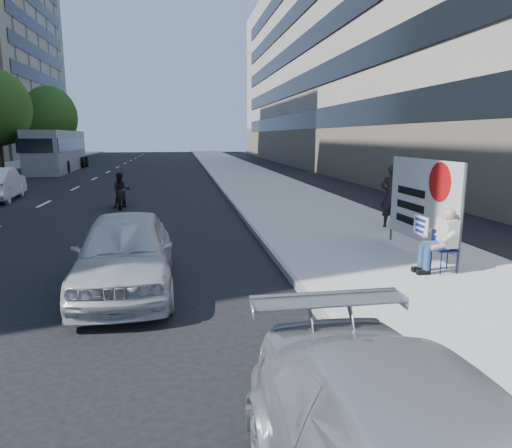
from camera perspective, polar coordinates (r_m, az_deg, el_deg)
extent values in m
plane|color=black|center=(7.18, -3.34, -12.54)|extent=(160.00, 160.00, 0.00)
cube|color=#ACAAA1|center=(27.11, 0.61, 5.03)|extent=(5.00, 120.00, 0.15)
cube|color=gray|center=(43.01, 16.04, 20.08)|extent=(14.00, 70.00, 20.00)
cylinder|color=#382616|center=(38.83, -29.24, 7.53)|extent=(0.30, 0.30, 2.97)
cylinder|color=#382616|center=(52.23, -24.07, 8.29)|extent=(0.30, 0.30, 2.62)
ellipsoid|color=#1F4612|center=(52.24, -24.37, 12.09)|extent=(5.40, 5.40, 6.21)
cylinder|color=#12174F|center=(9.75, 22.11, -4.65)|extent=(0.02, 0.02, 0.45)
cylinder|color=#12174F|center=(9.94, 23.89, -4.50)|extent=(0.02, 0.02, 0.45)
cylinder|color=#12174F|center=(10.05, 21.05, -4.13)|extent=(0.02, 0.02, 0.45)
cylinder|color=#12174F|center=(10.23, 22.79, -3.99)|extent=(0.02, 0.02, 0.45)
cube|color=#12174F|center=(9.93, 22.56, -2.98)|extent=(0.40, 0.40, 0.03)
cube|color=#12174F|center=(10.05, 22.07, -1.70)|extent=(0.40, 0.02, 0.40)
cylinder|color=navy|center=(9.72, 21.80, -2.70)|extent=(0.44, 0.17, 0.17)
cylinder|color=navy|center=(9.66, 20.58, -4.10)|extent=(0.14, 0.14, 0.46)
cube|color=black|center=(9.70, 20.17, -5.66)|extent=(0.26, 0.11, 0.10)
cylinder|color=navy|center=(9.88, 21.21, -2.44)|extent=(0.44, 0.17, 0.17)
cylinder|color=navy|center=(9.83, 20.01, -3.81)|extent=(0.14, 0.14, 0.46)
cube|color=black|center=(9.87, 19.60, -5.35)|extent=(0.26, 0.11, 0.10)
cube|color=beige|center=(9.87, 22.80, -1.02)|extent=(0.26, 0.42, 0.56)
sphere|color=tan|center=(9.81, 22.96, 1.09)|extent=(0.23, 0.23, 0.23)
ellipsoid|color=gray|center=(9.81, 23.07, 1.27)|extent=(0.22, 0.24, 0.19)
ellipsoid|color=gray|center=(9.78, 22.54, 0.68)|extent=(0.10, 0.14, 0.13)
cylinder|color=beige|center=(9.62, 22.94, -1.52)|extent=(0.30, 0.10, 0.25)
cylinder|color=tan|center=(9.55, 21.84, -2.63)|extent=(0.29, 0.09, 0.14)
cylinder|color=beige|center=(10.05, 21.69, -0.63)|extent=(0.26, 0.20, 0.32)
cylinder|color=tan|center=(10.12, 20.62, -1.06)|extent=(0.30, 0.21, 0.18)
cube|color=white|center=(10.19, 19.91, -0.19)|extent=(0.03, 0.55, 0.40)
imported|color=black|center=(14.24, 16.61, 3.36)|extent=(0.82, 0.74, 1.89)
cylinder|color=#4C4C4C|center=(9.90, 24.31, 0.61)|extent=(0.06, 0.06, 2.20)
cylinder|color=#4C4C4C|center=(12.48, 16.74, 3.06)|extent=(0.06, 0.06, 2.20)
cube|color=silver|center=(11.13, 20.05, 2.74)|extent=(0.04, 3.00, 1.90)
cylinder|color=#A50C0C|center=(10.47, 21.98, 4.88)|extent=(0.01, 0.84, 0.84)
cube|color=black|center=(11.54, 18.78, 3.84)|extent=(0.01, 1.30, 0.18)
cube|color=black|center=(11.58, 18.68, 2.12)|extent=(0.01, 1.30, 0.18)
cube|color=black|center=(11.64, 18.57, 0.42)|extent=(0.01, 1.30, 0.18)
imported|color=silver|center=(8.88, -16.03, -3.38)|extent=(1.86, 4.33, 1.46)
cylinder|color=black|center=(18.71, -16.67, 2.67)|extent=(0.20, 0.65, 0.64)
cylinder|color=black|center=(20.09, -16.18, 3.23)|extent=(0.20, 0.65, 0.64)
cube|color=black|center=(19.37, -16.46, 3.63)|extent=(0.39, 1.22, 0.35)
imported|color=black|center=(19.25, -16.52, 4.08)|extent=(0.75, 0.62, 1.42)
cube|color=gray|center=(41.56, -23.57, 8.36)|extent=(2.96, 12.09, 3.30)
cube|color=black|center=(41.87, -25.33, 8.99)|extent=(0.50, 11.49, 1.00)
cube|color=black|center=(41.26, -21.90, 9.24)|extent=(0.50, 11.49, 1.00)
cube|color=black|center=(35.74, -25.97, 8.79)|extent=(2.40, 0.15, 1.00)
cylinder|color=black|center=(37.62, -26.94, 6.16)|extent=(0.29, 1.01, 1.00)
cylinder|color=black|center=(36.95, -23.22, 6.39)|extent=(0.29, 1.01, 1.00)
cylinder|color=black|center=(39.53, -26.08, 6.40)|extent=(0.29, 1.01, 1.00)
cylinder|color=black|center=(38.89, -22.53, 6.62)|extent=(0.29, 1.01, 1.00)
cylinder|color=black|center=(45.31, -23.94, 7.01)|extent=(0.29, 1.01, 1.00)
cylinder|color=black|center=(44.75, -20.82, 7.20)|extent=(0.29, 1.01, 1.00)
cylinder|color=black|center=(46.76, -23.49, 7.14)|extent=(0.29, 1.01, 1.00)
cylinder|color=black|center=(46.22, -20.46, 7.32)|extent=(0.29, 1.01, 1.00)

